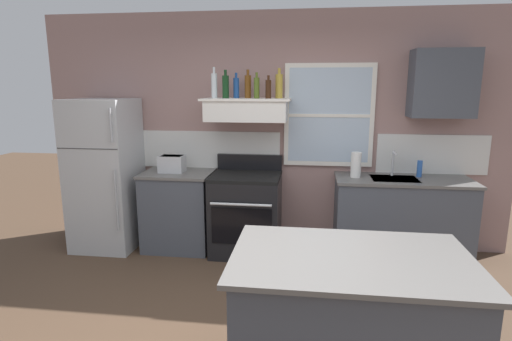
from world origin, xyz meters
TOP-DOWN VIEW (x-y plane):
  - back_wall at (0.03, 2.23)m, footprint 5.40×0.11m
  - refrigerator at (-1.90, 1.84)m, footprint 0.70×0.72m
  - counter_left_of_stove at (-1.05, 1.90)m, footprint 0.79×0.63m
  - toaster at (-1.11, 1.89)m, footprint 0.30×0.20m
  - stove_range at (-0.25, 1.86)m, footprint 0.76×0.69m
  - range_hood_shelf at (-0.25, 1.96)m, footprint 0.96×0.52m
  - bottle_clear_tall at (-0.60, 1.92)m, footprint 0.06×0.06m
  - bottle_dark_green_wine at (-0.48, 1.91)m, footprint 0.07×0.07m
  - bottle_blue_liqueur at (-0.37, 1.99)m, footprint 0.07×0.07m
  - bottle_amber_wine at (-0.25, 2.00)m, footprint 0.07×0.07m
  - bottle_olive_oil_square at (-0.14, 1.91)m, footprint 0.06×0.06m
  - bottle_brown_stout at (-0.01, 1.91)m, footprint 0.06×0.06m
  - bottle_champagne_gold_foil at (0.10, 2.01)m, footprint 0.08×0.08m
  - counter_right_with_sink at (1.45, 1.90)m, footprint 1.43×0.63m
  - sink_faucet at (1.35, 2.00)m, footprint 0.03×0.17m
  - paper_towel_roll at (0.94, 1.90)m, footprint 0.11×0.11m
  - dish_soap_bottle at (1.63, 2.00)m, footprint 0.06×0.06m
  - kitchen_island at (0.70, -0.24)m, footprint 1.40×0.90m
  - upper_cabinet_right at (1.80, 2.04)m, footprint 0.64×0.32m

SIDE VIEW (x-z plane):
  - counter_left_of_stove at x=-1.05m, z-range 0.00..0.91m
  - counter_right_with_sink at x=1.45m, z-range 0.00..0.91m
  - kitchen_island at x=0.70m, z-range 0.00..0.91m
  - stove_range at x=-0.25m, z-range -0.08..1.01m
  - refrigerator at x=-1.90m, z-range 0.00..1.74m
  - dish_soap_bottle at x=1.63m, z-range 0.91..1.09m
  - toaster at x=-1.11m, z-range 0.91..1.10m
  - paper_towel_roll at x=0.94m, z-range 0.91..1.18m
  - sink_faucet at x=1.35m, z-range 0.94..1.22m
  - back_wall at x=0.03m, z-range 0.00..2.70m
  - range_hood_shelf at x=-0.25m, z-range 1.50..1.75m
  - bottle_brown_stout at x=-0.01m, z-range 1.73..1.97m
  - bottle_blue_liqueur at x=-0.37m, z-range 1.72..2.00m
  - bottle_olive_oil_square at x=-0.14m, z-range 1.72..2.00m
  - bottle_dark_green_wine at x=-0.48m, z-range 1.72..2.02m
  - bottle_amber_wine at x=-0.25m, z-range 1.72..2.03m
  - bottle_champagne_gold_foil at x=0.10m, z-range 1.72..2.04m
  - bottle_clear_tall at x=-0.60m, z-range 1.72..2.05m
  - upper_cabinet_right at x=1.80m, z-range 1.55..2.25m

